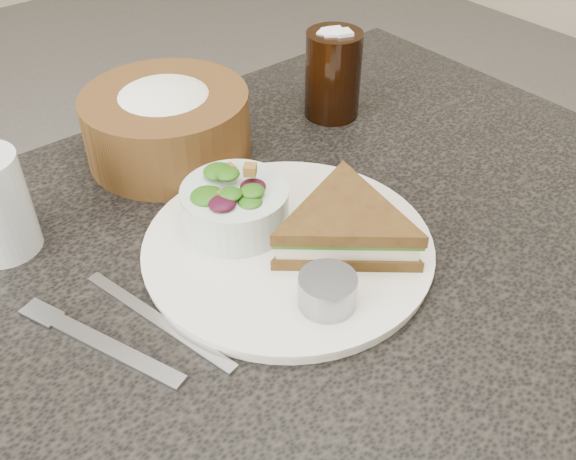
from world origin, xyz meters
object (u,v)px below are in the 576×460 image
(dining_table, at_px, (282,446))
(dressing_ramekin, at_px, (327,291))
(salad_bowl, at_px, (235,200))
(sandwich, at_px, (346,227))
(cola_glass, at_px, (333,71))
(dinner_plate, at_px, (288,248))
(bread_basket, at_px, (166,115))

(dining_table, height_order, dressing_ramekin, dressing_ramekin)
(dining_table, relative_size, salad_bowl, 8.93)
(sandwich, relative_size, cola_glass, 1.34)
(dinner_plate, height_order, cola_glass, cola_glass)
(dressing_ramekin, xyz_separation_m, cola_glass, (0.26, 0.28, 0.04))
(dining_table, xyz_separation_m, dressing_ramekin, (-0.02, -0.10, 0.40))
(dining_table, relative_size, bread_basket, 4.96)
(dinner_plate, bearing_deg, cola_glass, 39.01)
(dinner_plate, relative_size, sandwich, 1.72)
(cola_glass, bearing_deg, dressing_ramekin, -133.02)
(dining_table, height_order, bread_basket, bread_basket)
(sandwich, height_order, bread_basket, bread_basket)
(sandwich, xyz_separation_m, bread_basket, (-0.04, 0.28, 0.02))
(salad_bowl, bearing_deg, bread_basket, 81.27)
(dressing_ramekin, height_order, bread_basket, bread_basket)
(dinner_plate, bearing_deg, dining_table, 103.24)
(dining_table, distance_m, bread_basket, 0.49)
(salad_bowl, xyz_separation_m, dressing_ramekin, (-0.00, -0.15, -0.02))
(sandwich, distance_m, dressing_ramekin, 0.09)
(salad_bowl, xyz_separation_m, cola_glass, (0.25, 0.13, 0.02))
(dinner_plate, bearing_deg, salad_bowl, 112.33)
(sandwich, height_order, cola_glass, cola_glass)
(dressing_ramekin, xyz_separation_m, bread_basket, (0.03, 0.33, 0.03))
(dressing_ramekin, bearing_deg, dinner_plate, 73.18)
(dinner_plate, height_order, dressing_ramekin, dressing_ramekin)
(sandwich, xyz_separation_m, cola_glass, (0.19, 0.22, 0.03))
(dining_table, bearing_deg, dinner_plate, -76.76)
(dining_table, height_order, salad_bowl, salad_bowl)
(dinner_plate, distance_m, cola_glass, 0.30)
(dining_table, xyz_separation_m, salad_bowl, (-0.02, 0.05, 0.42))
(dining_table, height_order, sandwich, sandwich)
(dining_table, relative_size, dressing_ramekin, 18.48)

